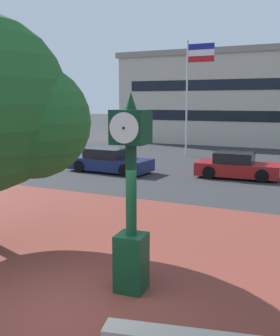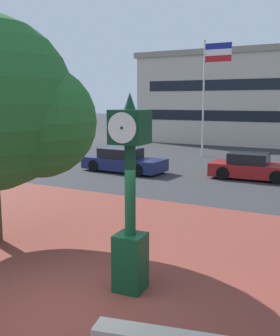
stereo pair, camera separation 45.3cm
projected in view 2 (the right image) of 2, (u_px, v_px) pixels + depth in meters
name	position (u px, v px, depth m)	size (l,w,h in m)	color
ground_plane	(66.00, 308.00, 7.61)	(200.00, 200.00, 0.00)	#2D2D30
plaza_brick_paving	(126.00, 267.00, 9.47)	(44.00, 12.33, 0.01)	brown
street_clock	(130.00, 202.00, 8.05)	(0.71, 0.77, 3.98)	#0C381E
plaza_tree	(0.00, 108.00, 10.66)	(4.93, 4.58, 6.03)	#42301E
car_street_near	(252.00, 167.00, 20.19)	(4.17, 2.10, 1.28)	maroon
car_street_far	(123.00, 161.00, 22.27)	(4.64, 2.03, 1.28)	navy
flagpole_primary	(208.00, 85.00, 27.60)	(1.93, 0.14, 7.88)	silver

